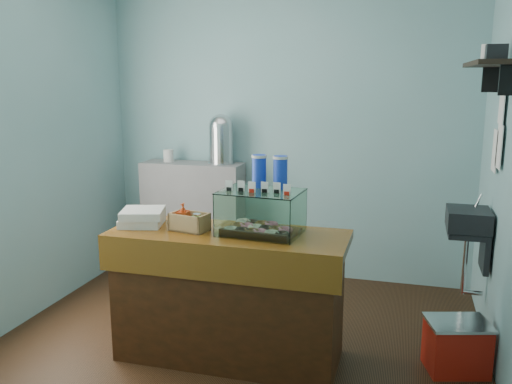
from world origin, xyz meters
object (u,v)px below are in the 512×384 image
(coffee_urn, at_px, (221,138))
(counter, at_px, (229,295))
(display_case, at_px, (262,209))
(red_cooler, at_px, (457,346))

(coffee_urn, bearing_deg, counter, -69.28)
(display_case, bearing_deg, coffee_urn, 123.06)
(counter, distance_m, red_cooler, 1.55)
(display_case, relative_size, coffee_urn, 1.17)
(counter, relative_size, coffee_urn, 3.35)
(counter, height_order, red_cooler, counter)
(red_cooler, bearing_deg, counter, 172.94)
(coffee_urn, height_order, red_cooler, coffee_urn)
(red_cooler, bearing_deg, coffee_urn, 131.39)
(display_case, xyz_separation_m, red_cooler, (1.29, 0.16, -0.88))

